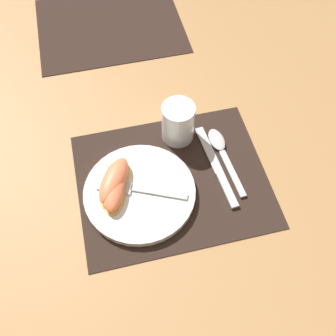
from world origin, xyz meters
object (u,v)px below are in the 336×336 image
object	(u,v)px
citrus_wedge_0	(114,181)
citrus_wedge_1	(114,187)
plate	(140,193)
juice_glass	(178,124)
spoon	(221,148)
knife	(217,167)
fork	(135,188)

from	to	relation	value
citrus_wedge_0	citrus_wedge_1	xyz separation A→B (m)	(-0.00, -0.01, -0.00)
plate	citrus_wedge_0	size ratio (longest dim) A/B	1.85
juice_glass	spoon	distance (m)	0.11
juice_glass	spoon	world-z (taller)	juice_glass
juice_glass	spoon	bearing A→B (deg)	-35.59
knife	citrus_wedge_1	bearing A→B (deg)	-177.03
plate	citrus_wedge_0	world-z (taller)	citrus_wedge_0
juice_glass	citrus_wedge_0	size ratio (longest dim) A/B	0.76
plate	citrus_wedge_1	distance (m)	0.06
knife	spoon	world-z (taller)	spoon
citrus_wedge_0	fork	bearing A→B (deg)	-26.68
citrus_wedge_0	citrus_wedge_1	bearing A→B (deg)	-104.45
juice_glass	citrus_wedge_1	size ratio (longest dim) A/B	0.74
citrus_wedge_1	fork	bearing A→B (deg)	-9.17
juice_glass	fork	world-z (taller)	juice_glass
knife	fork	xyz separation A→B (m)	(-0.19, -0.02, 0.02)
citrus_wedge_0	citrus_wedge_1	distance (m)	0.01
citrus_wedge_0	plate	bearing A→B (deg)	-28.97
knife	spoon	bearing A→B (deg)	63.33
juice_glass	spoon	xyz separation A→B (m)	(0.09, -0.06, -0.04)
plate	citrus_wedge_1	size ratio (longest dim) A/B	1.80
spoon	citrus_wedge_0	bearing A→B (deg)	-169.70
juice_glass	citrus_wedge_0	distance (m)	0.20
spoon	fork	size ratio (longest dim) A/B	1.02
fork	citrus_wedge_1	world-z (taller)	citrus_wedge_1
plate	juice_glass	xyz separation A→B (m)	(0.12, 0.13, 0.03)
fork	citrus_wedge_0	world-z (taller)	citrus_wedge_0
juice_glass	knife	xyz separation A→B (m)	(0.06, -0.11, -0.04)
spoon	citrus_wedge_0	xyz separation A→B (m)	(-0.25, -0.05, 0.03)
plate	citrus_wedge_0	distance (m)	0.06
knife	citrus_wedge_1	distance (m)	0.23
spoon	citrus_wedge_1	bearing A→B (deg)	-167.04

